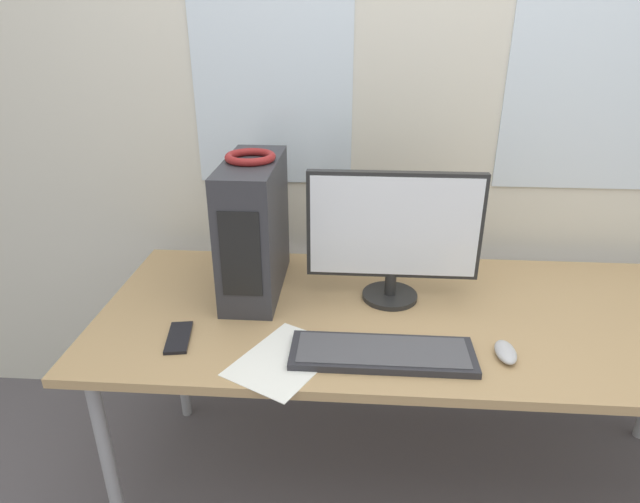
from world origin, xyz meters
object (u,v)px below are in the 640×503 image
object	(u,v)px
pc_tower	(254,227)
cell_phone	(179,337)
keyboard	(382,353)
headphones	(250,157)
monitor_main	(394,233)
mouse	(506,352)

from	to	relation	value
pc_tower	cell_phone	bearing A→B (deg)	-117.26
keyboard	cell_phone	bearing A→B (deg)	175.51
headphones	cell_phone	world-z (taller)	headphones
keyboard	monitor_main	bearing A→B (deg)	83.71
headphones	pc_tower	bearing A→B (deg)	-90.00
pc_tower	keyboard	world-z (taller)	pc_tower
keyboard	pc_tower	bearing A→B (deg)	137.73
keyboard	mouse	bearing A→B (deg)	3.97
headphones	cell_phone	xyz separation A→B (m)	(-0.17, -0.33, -0.44)
mouse	monitor_main	bearing A→B (deg)	134.24
mouse	cell_phone	xyz separation A→B (m)	(-0.91, 0.02, -0.01)
pc_tower	headphones	world-z (taller)	headphones
pc_tower	headphones	size ratio (longest dim) A/B	2.80
headphones	keyboard	distance (m)	0.70
pc_tower	monitor_main	bearing A→B (deg)	-5.61
pc_tower	headphones	distance (m)	0.23
headphones	monitor_main	size ratio (longest dim) A/B	0.29
keyboard	cell_phone	size ratio (longest dim) A/B	3.02
headphones	cell_phone	bearing A→B (deg)	-117.20
pc_tower	keyboard	size ratio (longest dim) A/B	0.88
pc_tower	keyboard	distance (m)	0.59
headphones	cell_phone	distance (m)	0.58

